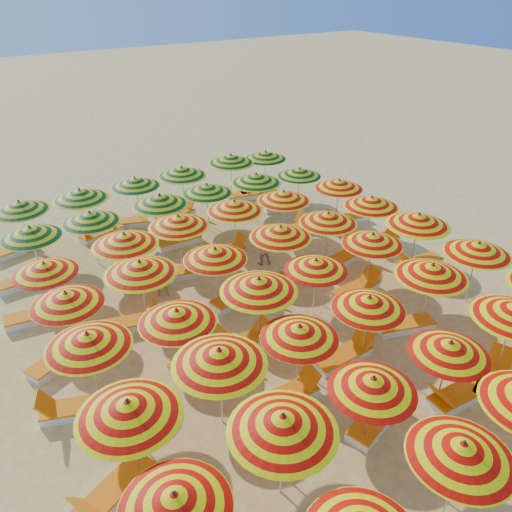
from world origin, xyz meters
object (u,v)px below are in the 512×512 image
umbrella_30 (44,268)px  lounger_16 (60,358)px  lounger_11 (76,409)px  lounger_4 (459,395)px  umbrella_29 (371,202)px  lounger_12 (202,358)px  umbrella_32 (179,221)px  umbrella_17 (478,248)px  lounger_8 (286,397)px  lounger_32 (101,233)px  umbrella_19 (177,316)px  umbrella_46 (231,159)px  beachgoer_a (161,274)px  umbrella_28 (328,218)px  lounger_25 (224,252)px  umbrella_42 (19,206)px  lounger_17 (130,323)px  lounger_30 (283,207)px  umbrella_45 (182,171)px  umbrella_9 (450,348)px  umbrella_34 (284,196)px  lounger_7 (114,491)px  umbrella_23 (419,220)px  umbrella_27 (281,232)px  lounger_22 (37,316)px  umbrella_33 (235,206)px  umbrella_7 (283,423)px  lounger_21 (378,239)px  umbrella_39 (207,189)px  beachgoer_b (262,248)px  lounger_36 (257,192)px  umbrella_36 (30,232)px  umbrella_15 (369,303)px  lounger_13 (242,343)px  lounger_3 (376,418)px  umbrella_18 (88,340)px  umbrella_44 (135,182)px  umbrella_22 (373,239)px  lounger_14 (357,289)px  umbrella_25 (140,267)px  lounger_27 (346,219)px  umbrella_40 (256,178)px  umbrella_26 (215,254)px  umbrella_38 (160,200)px  lounger_31 (15,250)px  lounger_19 (265,284)px  umbrella_35 (339,184)px  lounger_5 (493,378)px  lounger_34 (176,215)px  umbrella_47 (265,155)px  umbrella_16 (432,271)px  umbrella_41 (299,172)px  lounger_18 (237,296)px  umbrella_2 (462,450)px  lounger_29 (180,240)px  umbrella_13 (219,357)px  lounger_28 (26,280)px

umbrella_30 → lounger_16: size_ratio=1.34×
lounger_11 → lounger_4: bearing=169.5°
umbrella_29 → lounger_12: (-8.23, -2.28, -1.70)m
umbrella_32 → umbrella_17: bearing=-44.3°
lounger_8 → lounger_32: 10.99m
umbrella_19 → umbrella_46: umbrella_46 is taller
lounger_11 → beachgoer_a: size_ratio=1.15×
umbrella_28 → lounger_25: bearing=136.5°
umbrella_42 → lounger_17: umbrella_42 is taller
umbrella_32 → lounger_30: 6.54m
umbrella_45 → umbrella_9: bearing=-89.0°
umbrella_34 → lounger_7: 11.64m
umbrella_23 → umbrella_27: size_ratio=1.28×
lounger_22 → umbrella_33: bearing=9.1°
umbrella_7 → umbrella_19: (-0.12, 4.19, -0.15)m
lounger_21 → umbrella_39: bearing=150.8°
beachgoer_b → umbrella_19: bearing=56.4°
lounger_36 → umbrella_36: bearing=24.8°
umbrella_15 → lounger_13: (-2.51, 2.10, -1.62)m
lounger_3 → lounger_8: size_ratio=1.04×
umbrella_18 → umbrella_44: bearing=62.5°
umbrella_22 → lounger_14: umbrella_22 is taller
umbrella_19 → umbrella_15: bearing=-26.3°
umbrella_46 → umbrella_25: bearing=-136.4°
umbrella_32 → lounger_27: size_ratio=1.35×
umbrella_40 → lounger_14: 6.48m
umbrella_26 → umbrella_38: umbrella_38 is taller
lounger_4 → umbrella_17: bearing=-141.2°
lounger_31 → lounger_19: bearing=-63.3°
umbrella_35 → lounger_5: umbrella_35 is taller
lounger_8 → beachgoer_a: 5.96m
lounger_34 → beachgoer_a: (-2.88, -5.01, 0.64)m
lounger_7 → umbrella_15: bearing=159.7°
umbrella_39 → umbrella_47: bearing=27.0°
umbrella_36 → lounger_25: bearing=-18.7°
umbrella_29 → lounger_25: bearing=154.2°
umbrella_16 → umbrella_25: (-6.70, 4.56, 0.03)m
umbrella_41 → lounger_18: size_ratio=1.14×
umbrella_19 → umbrella_32: size_ratio=1.03×
umbrella_19 → umbrella_33: (4.48, 4.68, 0.06)m
umbrella_2 → umbrella_35: size_ratio=0.90×
umbrella_15 → umbrella_47: 11.96m
lounger_29 → beachgoer_a: size_ratio=1.11×
umbrella_46 → umbrella_13: bearing=-122.0°
umbrella_46 → umbrella_17: bearing=-79.3°
lounger_30 → umbrella_29: bearing=121.0°
umbrella_22 → lounger_3: 5.99m
lounger_19 → lounger_28: (-6.54, 4.54, 0.00)m
umbrella_26 → umbrella_30: bearing=154.4°
lounger_11 → beachgoer_a: (3.74, 3.48, 0.64)m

